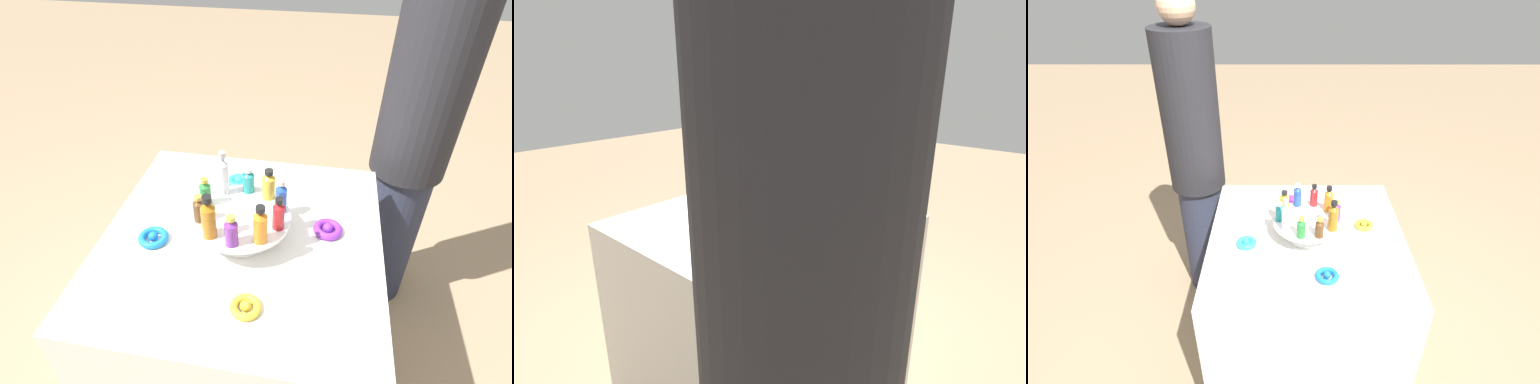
# 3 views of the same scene
# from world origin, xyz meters

# --- Properties ---
(ground_plane) EXTENTS (12.00, 12.00, 0.00)m
(ground_plane) POSITION_xyz_m (0.00, 0.00, 0.00)
(ground_plane) COLOR #997F60
(party_table) EXTENTS (0.84, 0.84, 0.80)m
(party_table) POSITION_xyz_m (0.00, 0.00, 0.40)
(party_table) COLOR silver
(party_table) RESTS_ON ground_plane
(display_stand) EXTENTS (0.29, 0.29, 0.09)m
(display_stand) POSITION_xyz_m (0.00, 0.00, 0.85)
(display_stand) COLOR white
(display_stand) RESTS_ON party_table
(bottle_gold) EXTENTS (0.04, 0.04, 0.10)m
(bottle_gold) POSITION_xyz_m (-0.07, -0.10, 0.93)
(bottle_gold) COLOR gold
(bottle_gold) RESTS_ON display_stand
(bottle_teal) EXTENTS (0.04, 0.04, 0.08)m
(bottle_teal) POSITION_xyz_m (0.00, -0.12, 0.92)
(bottle_teal) COLOR teal
(bottle_teal) RESTS_ON display_stand
(bottle_clear) EXTENTS (0.03, 0.03, 0.15)m
(bottle_clear) POSITION_xyz_m (0.07, -0.09, 0.95)
(bottle_clear) COLOR silver
(bottle_clear) RESTS_ON display_stand
(bottle_green) EXTENTS (0.03, 0.03, 0.09)m
(bottle_green) POSITION_xyz_m (0.11, -0.03, 0.93)
(bottle_green) COLOR #288438
(bottle_green) RESTS_ON display_stand
(bottle_brown) EXTENTS (0.03, 0.03, 0.09)m
(bottle_brown) POSITION_xyz_m (0.11, 0.04, 0.92)
(bottle_brown) COLOR brown
(bottle_brown) RESTS_ON display_stand
(bottle_amber) EXTENTS (0.04, 0.04, 0.14)m
(bottle_amber) POSITION_xyz_m (0.07, 0.10, 0.95)
(bottle_amber) COLOR #AD6B19
(bottle_amber) RESTS_ON display_stand
(bottle_purple) EXTENTS (0.04, 0.04, 0.10)m
(bottle_purple) POSITION_xyz_m (-0.00, 0.12, 0.93)
(bottle_purple) COLOR #702D93
(bottle_purple) RESTS_ON display_stand
(bottle_orange) EXTENTS (0.04, 0.04, 0.12)m
(bottle_orange) POSITION_xyz_m (-0.07, 0.09, 0.94)
(bottle_orange) COLOR orange
(bottle_orange) RESTS_ON display_stand
(bottle_red) EXTENTS (0.03, 0.03, 0.10)m
(bottle_red) POSITION_xyz_m (-0.11, 0.03, 0.93)
(bottle_red) COLOR #B21E23
(bottle_red) RESTS_ON display_stand
(bottle_blue) EXTENTS (0.03, 0.03, 0.11)m
(bottle_blue) POSITION_xyz_m (-0.11, -0.04, 0.94)
(bottle_blue) COLOR #234CAD
(bottle_blue) RESTS_ON display_stand
(ribbon_bow_blue) EXTENTS (0.09, 0.09, 0.03)m
(ribbon_bow_blue) POSITION_xyz_m (0.26, 0.06, 0.81)
(ribbon_bow_blue) COLOR blue
(ribbon_bow_blue) RESTS_ON party_table
(ribbon_bow_gold) EXTENTS (0.08, 0.08, 0.03)m
(ribbon_bow_gold) POSITION_xyz_m (-0.06, 0.26, 0.81)
(ribbon_bow_gold) COLOR gold
(ribbon_bow_gold) RESTS_ON party_table
(ribbon_bow_purple) EXTENTS (0.09, 0.09, 0.03)m
(ribbon_bow_purple) POSITION_xyz_m (-0.26, -0.06, 0.81)
(ribbon_bow_purple) COLOR purple
(ribbon_bow_purple) RESTS_ON party_table
(ribbon_bow_teal) EXTENTS (0.08, 0.08, 0.03)m
(ribbon_bow_teal) POSITION_xyz_m (0.06, -0.26, 0.81)
(ribbon_bow_teal) COLOR #2DB7CC
(ribbon_bow_teal) RESTS_ON party_table
(person_figure) EXTENTS (0.29, 0.29, 1.73)m
(person_figure) POSITION_xyz_m (-0.56, -0.58, 0.88)
(person_figure) COLOR #282D42
(person_figure) RESTS_ON ground_plane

